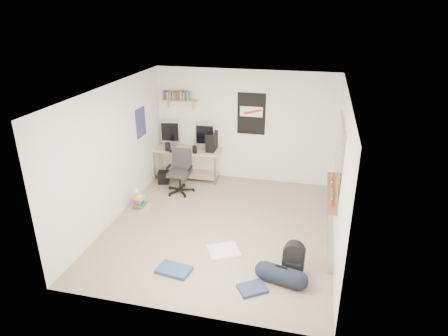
% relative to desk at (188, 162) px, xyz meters
% --- Properties ---
extents(floor, '(4.00, 4.50, 0.01)m').
position_rel_desk_xyz_m(floor, '(1.26, -2.00, -0.37)').
color(floor, gray).
rests_on(floor, ground).
extents(ceiling, '(4.00, 4.50, 0.01)m').
position_rel_desk_xyz_m(ceiling, '(1.26, -2.00, 2.14)').
color(ceiling, white).
rests_on(ceiling, ground).
extents(back_wall, '(4.00, 0.01, 2.50)m').
position_rel_desk_xyz_m(back_wall, '(1.26, 0.25, 0.89)').
color(back_wall, silver).
rests_on(back_wall, ground).
extents(left_wall, '(0.01, 4.50, 2.50)m').
position_rel_desk_xyz_m(left_wall, '(-0.74, -2.00, 0.89)').
color(left_wall, silver).
rests_on(left_wall, ground).
extents(right_wall, '(0.01, 4.50, 2.50)m').
position_rel_desk_xyz_m(right_wall, '(3.27, -2.00, 0.89)').
color(right_wall, silver).
rests_on(right_wall, ground).
extents(desk, '(1.63, 0.86, 0.71)m').
position_rel_desk_xyz_m(desk, '(0.00, 0.00, 0.00)').
color(desk, tan).
rests_on(desk, floor).
extents(monitor_left, '(0.45, 0.18, 0.48)m').
position_rel_desk_xyz_m(monitor_left, '(-0.40, 0.00, 0.59)').
color(monitor_left, '#9F9EA3').
rests_on(monitor_left, desk).
extents(monitor_right, '(0.43, 0.12, 0.48)m').
position_rel_desk_xyz_m(monitor_right, '(0.42, 0.00, 0.58)').
color(monitor_right, '#AAAAAF').
rests_on(monitor_right, desk).
extents(pc_tower, '(0.20, 0.41, 0.42)m').
position_rel_desk_xyz_m(pc_tower, '(0.57, 0.00, 0.56)').
color(pc_tower, black).
rests_on(pc_tower, desk).
extents(keyboard, '(0.43, 0.17, 0.02)m').
position_rel_desk_xyz_m(keyboard, '(-0.10, -0.28, 0.36)').
color(keyboard, black).
rests_on(keyboard, desk).
extents(speaker_left, '(0.11, 0.11, 0.20)m').
position_rel_desk_xyz_m(speaker_left, '(-0.37, -0.28, 0.45)').
color(speaker_left, black).
rests_on(speaker_left, desk).
extents(speaker_right, '(0.10, 0.10, 0.18)m').
position_rel_desk_xyz_m(speaker_right, '(0.26, -0.28, 0.44)').
color(speaker_right, black).
rests_on(speaker_right, desk).
extents(office_chair, '(0.64, 0.64, 0.94)m').
position_rel_desk_xyz_m(office_chair, '(0.08, -0.82, 0.12)').
color(office_chair, '#262629').
rests_on(office_chair, floor).
extents(wall_shelf, '(0.80, 0.22, 0.24)m').
position_rel_desk_xyz_m(wall_shelf, '(-0.19, 0.14, 1.42)').
color(wall_shelf, tan).
rests_on(wall_shelf, back_wall).
extents(poster_back_wall, '(0.62, 0.03, 0.92)m').
position_rel_desk_xyz_m(poster_back_wall, '(1.41, 0.23, 1.19)').
color(poster_back_wall, black).
rests_on(poster_back_wall, back_wall).
extents(poster_left_wall, '(0.02, 0.42, 0.60)m').
position_rel_desk_xyz_m(poster_left_wall, '(-0.72, -0.80, 1.14)').
color(poster_left_wall, navy).
rests_on(poster_left_wall, left_wall).
extents(window, '(0.10, 1.50, 1.26)m').
position_rel_desk_xyz_m(window, '(3.21, -1.70, 1.08)').
color(window, brown).
rests_on(window, right_wall).
extents(baseboard_heater, '(0.08, 2.50, 0.18)m').
position_rel_desk_xyz_m(baseboard_heater, '(3.22, -1.70, -0.28)').
color(baseboard_heater, '#B7B2A8').
rests_on(baseboard_heater, floor).
extents(backpack, '(0.34, 0.28, 0.42)m').
position_rel_desk_xyz_m(backpack, '(2.66, -3.04, -0.16)').
color(backpack, black).
rests_on(backpack, floor).
extents(duffel_bag, '(0.34, 0.34, 0.55)m').
position_rel_desk_xyz_m(duffel_bag, '(2.51, -3.33, -0.22)').
color(duffel_bag, black).
rests_on(duffel_bag, floor).
extents(tshirt, '(0.64, 0.61, 0.04)m').
position_rel_desk_xyz_m(tshirt, '(1.51, -2.77, -0.34)').
color(tshirt, silver).
rests_on(tshirt, floor).
extents(jeans_a, '(0.55, 0.40, 0.06)m').
position_rel_desk_xyz_m(jeans_a, '(0.90, -3.44, -0.33)').
color(jeans_a, navy).
rests_on(jeans_a, floor).
extents(jeans_b, '(0.49, 0.46, 0.05)m').
position_rel_desk_xyz_m(jeans_b, '(2.14, -3.58, -0.34)').
color(jeans_b, navy).
rests_on(jeans_b, floor).
extents(book_stack, '(0.52, 0.46, 0.31)m').
position_rel_desk_xyz_m(book_stack, '(-0.49, -1.65, -0.21)').
color(book_stack, olive).
rests_on(book_stack, floor).
extents(desk_lamp, '(0.17, 0.21, 0.19)m').
position_rel_desk_xyz_m(desk_lamp, '(-0.47, -1.67, 0.02)').
color(desk_lamp, white).
rests_on(desk_lamp, book_stack).
extents(subwoofer, '(0.29, 0.29, 0.27)m').
position_rel_desk_xyz_m(subwoofer, '(-0.44, -0.46, -0.22)').
color(subwoofer, black).
rests_on(subwoofer, floor).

